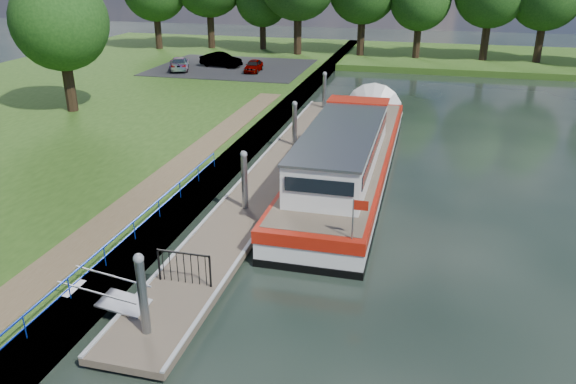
% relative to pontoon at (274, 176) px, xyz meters
% --- Properties ---
extents(ground, '(160.00, 160.00, 0.00)m').
position_rel_pontoon_xyz_m(ground, '(0.00, -13.00, -0.18)').
color(ground, black).
rests_on(ground, ground).
extents(bank_edge, '(1.10, 90.00, 0.78)m').
position_rel_pontoon_xyz_m(bank_edge, '(-2.55, 2.00, 0.20)').
color(bank_edge, '#473D2D').
rests_on(bank_edge, ground).
extents(far_bank, '(60.00, 18.00, 0.60)m').
position_rel_pontoon_xyz_m(far_bank, '(12.00, 39.00, 0.12)').
color(far_bank, '#284915').
rests_on(far_bank, ground).
extents(footpath, '(1.60, 40.00, 0.05)m').
position_rel_pontoon_xyz_m(footpath, '(-4.40, -5.00, 0.62)').
color(footpath, brown).
rests_on(footpath, riverbank).
extents(carpark, '(14.00, 12.00, 0.06)m').
position_rel_pontoon_xyz_m(carpark, '(-11.00, 25.00, 0.62)').
color(carpark, black).
rests_on(carpark, riverbank).
extents(blue_fence, '(0.04, 18.04, 0.72)m').
position_rel_pontoon_xyz_m(blue_fence, '(-2.75, -10.00, 1.13)').
color(blue_fence, '#0C2DBF').
rests_on(blue_fence, riverbank).
extents(pontoon, '(2.50, 30.00, 0.56)m').
position_rel_pontoon_xyz_m(pontoon, '(0.00, 0.00, 0.00)').
color(pontoon, brown).
rests_on(pontoon, ground).
extents(mooring_piles, '(0.30, 27.30, 3.55)m').
position_rel_pontoon_xyz_m(mooring_piles, '(0.00, 0.00, 1.10)').
color(mooring_piles, gray).
rests_on(mooring_piles, ground).
extents(gangway, '(2.58, 1.00, 0.92)m').
position_rel_pontoon_xyz_m(gangway, '(-1.85, -12.50, 0.44)').
color(gangway, '#A5A8AD').
rests_on(gangway, ground).
extents(gate_panel, '(1.85, 0.05, 1.15)m').
position_rel_pontoon_xyz_m(gate_panel, '(-0.00, -10.80, 0.97)').
color(gate_panel, black).
rests_on(gate_panel, ground).
extents(barge, '(4.36, 21.15, 4.78)m').
position_rel_pontoon_xyz_m(barge, '(3.60, 1.84, 0.90)').
color(barge, black).
rests_on(barge, ground).
extents(bank_tree_a, '(6.12, 6.12, 9.72)m').
position_rel_pontoon_xyz_m(bank_tree_a, '(-15.99, 7.08, 6.84)').
color(bank_tree_a, '#332316').
rests_on(bank_tree_a, riverbank).
extents(car_a, '(1.48, 3.23, 1.07)m').
position_rel_pontoon_xyz_m(car_a, '(-8.30, 23.14, 1.19)').
color(car_a, '#999999').
rests_on(car_a, carpark).
extents(car_b, '(4.14, 2.08, 1.30)m').
position_rel_pontoon_xyz_m(car_b, '(-12.03, 24.81, 1.30)').
color(car_b, '#999999').
rests_on(car_b, carpark).
extents(car_c, '(3.06, 4.42, 1.19)m').
position_rel_pontoon_xyz_m(car_c, '(-15.10, 22.27, 1.25)').
color(car_c, '#999999').
rests_on(car_c, carpark).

